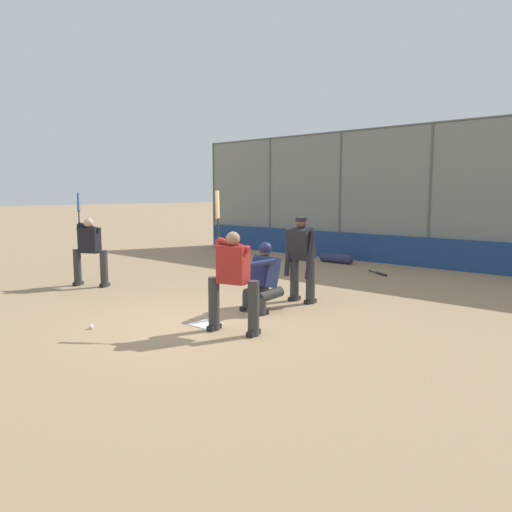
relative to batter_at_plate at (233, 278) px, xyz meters
The scene contains 12 objects.
ground_plane 1.08m from the batter_at_plate, ahead, with size 160.00×160.00×0.00m, color #9E7F5B.
home_plate_marker 1.08m from the batter_at_plate, ahead, with size 0.43×0.43×0.01m, color white.
backstop_fence 8.78m from the batter_at_plate, 85.57° to the right, with size 18.15×0.08×4.11m.
padding_wall 8.59m from the batter_at_plate, 85.52° to the right, with size 17.70×0.18×0.85m, color navy.
bleachers_beyond 11.63m from the batter_at_plate, 73.68° to the right, with size 12.65×2.50×1.48m.
batter_at_plate is the anchor object (origin of this frame).
catcher_behind_plate 1.46m from the batter_at_plate, 66.24° to the right, with size 0.69×0.84×1.26m.
umpire_home 2.46m from the batter_at_plate, 77.78° to the right, with size 0.68×0.41×1.68m.
batter_on_deck 5.19m from the batter_at_plate, ahead, with size 1.13×0.61×2.14m.
spare_bat_by_padding 6.58m from the batter_at_plate, 81.25° to the right, with size 0.75×0.44×0.07m.
baseball_loose 2.40m from the batter_at_plate, 37.26° to the left, with size 0.07×0.07×0.07m, color white.
equipment_bag_dugout_side 8.21m from the batter_at_plate, 67.83° to the right, with size 1.18×0.29×0.29m.
Camera 1 is at (-5.95, 5.32, 2.13)m, focal length 35.00 mm.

